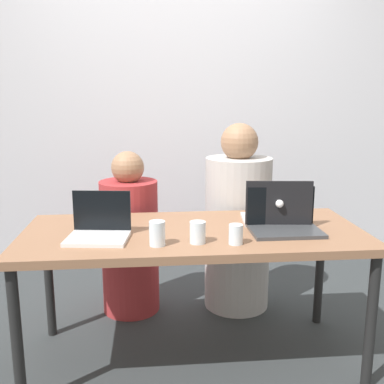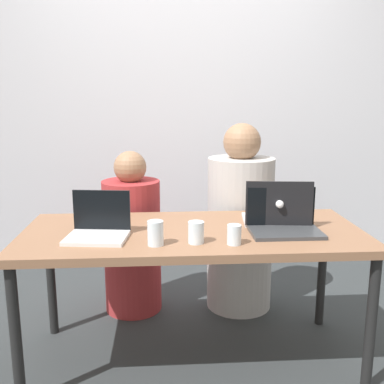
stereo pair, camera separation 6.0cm
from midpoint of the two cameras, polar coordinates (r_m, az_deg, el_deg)
ground_plane at (r=2.56m, az=0.84°, el=-20.30°), size 12.00×12.00×0.00m
back_wall at (r=3.60m, az=-1.00°, el=8.95°), size 4.50×0.10×2.35m
desk at (r=2.28m, az=0.89°, el=-6.35°), size 1.70×0.74×0.71m
person_on_left at (r=2.91m, az=-7.01°, el=-6.19°), size 0.42×0.42×1.04m
person_on_right at (r=2.94m, az=6.70°, el=-4.52°), size 0.51×0.51×1.21m
laptop_front_left at (r=2.18m, az=-11.01°, el=-4.46°), size 0.31×0.27×0.21m
laptop_front_right at (r=2.27m, az=12.39°, el=-3.88°), size 0.34×0.25×0.21m
laptop_back_right at (r=2.40m, az=11.36°, el=-2.81°), size 0.36×0.30×0.24m
water_glass_right at (r=2.05m, az=6.21°, el=-5.57°), size 0.06×0.06×0.09m
water_glass_center at (r=2.06m, az=1.39°, el=-5.33°), size 0.07×0.07×0.10m
water_glass_left at (r=2.03m, az=-3.80°, el=-5.44°), size 0.07×0.07×0.11m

